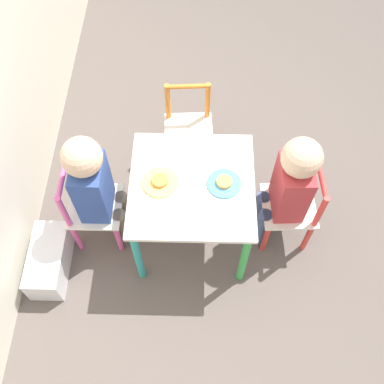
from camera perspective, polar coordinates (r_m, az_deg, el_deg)
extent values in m
plane|color=#5B514C|center=(2.43, 0.00, -5.08)|extent=(6.00, 6.00, 0.00)
cube|color=silver|center=(2.01, 0.00, 0.94)|extent=(0.56, 0.56, 0.02)
cylinder|color=green|center=(2.12, 6.61, -8.41)|extent=(0.04, 0.04, 0.47)
cylinder|color=#8E51BC|center=(2.36, 6.17, 2.75)|extent=(0.04, 0.04, 0.47)
cylinder|color=teal|center=(2.13, -6.90, -8.12)|extent=(0.04, 0.04, 0.47)
cylinder|color=yellow|center=(2.36, -5.88, 2.98)|extent=(0.04, 0.04, 0.47)
cube|color=silver|center=(2.25, -12.18, -1.73)|extent=(0.26, 0.26, 0.02)
cylinder|color=#E5599E|center=(2.30, -9.34, -5.76)|extent=(0.03, 0.03, 0.26)
cylinder|color=#E5599E|center=(2.40, -8.78, -1.19)|extent=(0.03, 0.03, 0.26)
cylinder|color=#E5599E|center=(2.35, -14.46, -5.53)|extent=(0.03, 0.03, 0.26)
cylinder|color=#E5599E|center=(2.44, -13.69, -1.05)|extent=(0.03, 0.03, 0.26)
cylinder|color=#E5599E|center=(2.13, -15.93, -2.53)|extent=(0.03, 0.03, 0.26)
cylinder|color=#E5599E|center=(2.23, -15.02, 2.24)|extent=(0.03, 0.03, 0.26)
cylinder|color=#E5599E|center=(2.08, -16.19, 1.55)|extent=(0.21, 0.02, 0.02)
cube|color=silver|center=(2.25, 12.18, -1.73)|extent=(0.27, 0.27, 0.02)
cylinder|color=#DB3D38|center=(2.40, 8.78, -1.19)|extent=(0.03, 0.03, 0.26)
cylinder|color=#DB3D38|center=(2.30, 9.34, -5.77)|extent=(0.03, 0.03, 0.26)
cylinder|color=#DB3D38|center=(2.44, 13.69, -1.06)|extent=(0.03, 0.03, 0.26)
cylinder|color=#DB3D38|center=(2.35, 14.46, -5.53)|extent=(0.03, 0.03, 0.26)
cylinder|color=#DB3D38|center=(2.23, 15.02, 2.24)|extent=(0.03, 0.03, 0.26)
cylinder|color=#DB3D38|center=(2.13, 15.93, -2.54)|extent=(0.03, 0.03, 0.26)
cylinder|color=#DB3D38|center=(2.08, 16.19, 1.55)|extent=(0.21, 0.03, 0.02)
cube|color=silver|center=(2.46, -0.43, 7.64)|extent=(0.28, 0.28, 0.02)
cylinder|color=orange|center=(2.51, -2.75, 3.73)|extent=(0.03, 0.03, 0.26)
cylinder|color=orange|center=(2.51, 2.10, 3.88)|extent=(0.03, 0.03, 0.26)
cylinder|color=orange|center=(2.63, -2.81, 7.51)|extent=(0.03, 0.03, 0.26)
cylinder|color=orange|center=(2.64, 1.83, 7.65)|extent=(0.03, 0.03, 0.26)
cylinder|color=orange|center=(2.44, -3.07, 11.26)|extent=(0.03, 0.03, 0.26)
cylinder|color=orange|center=(2.44, 2.00, 11.41)|extent=(0.03, 0.03, 0.26)
cylinder|color=orange|center=(2.36, -0.56, 13.25)|extent=(0.04, 0.21, 0.02)
cylinder|color=#7A6B5B|center=(2.32, -8.87, -4.45)|extent=(0.07, 0.07, 0.27)
cylinder|color=#7A6B5B|center=(2.36, -8.61, -2.28)|extent=(0.07, 0.07, 0.27)
cube|color=#2D478E|center=(2.10, -12.50, 0.58)|extent=(0.20, 0.14, 0.33)
sphere|color=#DBB293|center=(1.91, -13.84, 4.38)|extent=(0.18, 0.18, 0.18)
cylinder|color=#4C608E|center=(2.36, 8.61, -2.29)|extent=(0.07, 0.07, 0.27)
cylinder|color=#4C608E|center=(2.32, 8.87, -4.45)|extent=(0.07, 0.07, 0.27)
cube|color=#B23338|center=(2.10, 12.48, 0.52)|extent=(0.21, 0.15, 0.32)
sphere|color=#DBB293|center=(1.91, 13.79, 4.24)|extent=(0.18, 0.18, 0.18)
cylinder|color=#EADB66|center=(2.00, -4.09, 1.24)|extent=(0.16, 0.16, 0.01)
cylinder|color=#D6843D|center=(1.99, -4.11, 1.46)|extent=(0.07, 0.07, 0.02)
cylinder|color=#4C9EE0|center=(2.00, 4.09, 1.08)|extent=(0.15, 0.15, 0.01)
cylinder|color=gold|center=(1.99, 4.12, 1.30)|extent=(0.07, 0.07, 0.02)
cube|color=silver|center=(2.38, -17.63, -8.28)|extent=(0.36, 0.17, 0.17)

